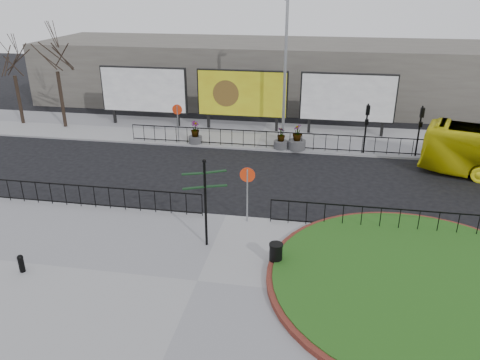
% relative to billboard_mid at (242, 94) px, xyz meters
% --- Properties ---
extents(ground, '(90.00, 90.00, 0.00)m').
position_rel_billboard_mid_xyz_m(ground, '(1.50, -12.97, -2.60)').
color(ground, black).
rests_on(ground, ground).
extents(pavement_near, '(30.00, 10.00, 0.12)m').
position_rel_billboard_mid_xyz_m(pavement_near, '(1.50, -17.97, -2.54)').
color(pavement_near, gray).
rests_on(pavement_near, ground).
extents(pavement_far, '(44.00, 6.00, 0.12)m').
position_rel_billboard_mid_xyz_m(pavement_far, '(1.50, -0.97, -2.54)').
color(pavement_far, gray).
rests_on(pavement_far, ground).
extents(brick_edge, '(10.40, 10.40, 0.18)m').
position_rel_billboard_mid_xyz_m(brick_edge, '(9.00, -16.97, -2.39)').
color(brick_edge, maroon).
rests_on(brick_edge, pavement_near).
extents(grass_lawn, '(10.00, 10.00, 0.22)m').
position_rel_billboard_mid_xyz_m(grass_lawn, '(9.00, -16.97, -2.37)').
color(grass_lawn, '#184C14').
rests_on(grass_lawn, pavement_near).
extents(railing_near_left, '(10.00, 0.10, 1.10)m').
position_rel_billboard_mid_xyz_m(railing_near_left, '(-4.50, -13.27, -1.93)').
color(railing_near_left, black).
rests_on(railing_near_left, pavement_near).
extents(railing_near_right, '(9.00, 0.10, 1.10)m').
position_rel_billboard_mid_xyz_m(railing_near_right, '(8.00, -13.27, -1.93)').
color(railing_near_right, black).
rests_on(railing_near_right, pavement_near).
extents(railing_far, '(18.00, 0.10, 1.10)m').
position_rel_billboard_mid_xyz_m(railing_far, '(2.50, -3.67, -1.93)').
color(railing_far, black).
rests_on(railing_far, pavement_far).
extents(speed_sign_far, '(0.64, 0.07, 2.47)m').
position_rel_billboard_mid_xyz_m(speed_sign_far, '(-3.50, -3.57, -0.68)').
color(speed_sign_far, gray).
rests_on(speed_sign_far, pavement_far).
extents(speed_sign_near, '(0.64, 0.07, 2.47)m').
position_rel_billboard_mid_xyz_m(speed_sign_near, '(2.50, -13.37, -0.68)').
color(speed_sign_near, gray).
rests_on(speed_sign_near, pavement_near).
extents(billboard_left, '(6.20, 0.31, 4.10)m').
position_rel_billboard_mid_xyz_m(billboard_left, '(-7.00, 0.00, 0.00)').
color(billboard_left, black).
rests_on(billboard_left, pavement_far).
extents(billboard_mid, '(6.20, 0.31, 4.10)m').
position_rel_billboard_mid_xyz_m(billboard_mid, '(0.00, 0.00, 0.00)').
color(billboard_mid, black).
rests_on(billboard_mid, pavement_far).
extents(billboard_right, '(6.20, 0.31, 4.10)m').
position_rel_billboard_mid_xyz_m(billboard_right, '(7.00, 0.00, 0.00)').
color(billboard_right, black).
rests_on(billboard_right, pavement_far).
extents(lamp_post, '(0.74, 0.18, 9.23)m').
position_rel_billboard_mid_xyz_m(lamp_post, '(3.01, -1.97, 2.23)').
color(lamp_post, gray).
rests_on(lamp_post, pavement_far).
extents(signal_pole_a, '(0.22, 0.26, 3.00)m').
position_rel_billboard_mid_xyz_m(signal_pole_a, '(8.00, -3.63, -0.50)').
color(signal_pole_a, black).
rests_on(signal_pole_a, pavement_far).
extents(signal_pole_b, '(0.22, 0.26, 3.00)m').
position_rel_billboard_mid_xyz_m(signal_pole_b, '(11.00, -3.63, -0.50)').
color(signal_pole_b, black).
rests_on(signal_pole_b, pavement_far).
extents(tree_left, '(2.00, 2.00, 7.00)m').
position_rel_billboard_mid_xyz_m(tree_left, '(-12.50, -1.47, 1.02)').
color(tree_left, '#2D2119').
rests_on(tree_left, pavement_far).
extents(tree_mid, '(2.00, 2.00, 6.20)m').
position_rel_billboard_mid_xyz_m(tree_mid, '(-16.00, -1.17, 0.62)').
color(tree_mid, '#2D2119').
rests_on(tree_mid, pavement_far).
extents(building_backdrop, '(40.00, 10.00, 5.00)m').
position_rel_billboard_mid_xyz_m(building_backdrop, '(1.50, 9.03, -0.10)').
color(building_backdrop, '#635F57').
rests_on(building_backdrop, ground).
extents(fingerpost_sign, '(1.62, 0.88, 3.57)m').
position_rel_billboard_mid_xyz_m(fingerpost_sign, '(1.25, -15.56, -0.33)').
color(fingerpost_sign, black).
rests_on(fingerpost_sign, pavement_near).
extents(bollard, '(0.22, 0.22, 0.68)m').
position_rel_billboard_mid_xyz_m(bollard, '(-4.75, -18.49, -2.11)').
color(bollard, black).
rests_on(bollard, pavement_near).
extents(litter_bin, '(0.51, 0.51, 0.84)m').
position_rel_billboard_mid_xyz_m(litter_bin, '(4.04, -16.47, -2.05)').
color(litter_bin, black).
rests_on(litter_bin, pavement_near).
extents(planter_a, '(0.86, 0.86, 1.43)m').
position_rel_billboard_mid_xyz_m(planter_a, '(-2.42, -3.53, -1.92)').
color(planter_a, '#4C4C4F').
rests_on(planter_a, pavement_far).
extents(planter_b, '(0.90, 0.90, 1.33)m').
position_rel_billboard_mid_xyz_m(planter_b, '(3.04, -3.57, -2.01)').
color(planter_b, '#4C4C4F').
rests_on(planter_b, pavement_far).
extents(planter_c, '(1.08, 1.08, 1.57)m').
position_rel_billboard_mid_xyz_m(planter_c, '(4.01, -3.57, -1.94)').
color(planter_c, '#4C4C4F').
rests_on(planter_c, pavement_far).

